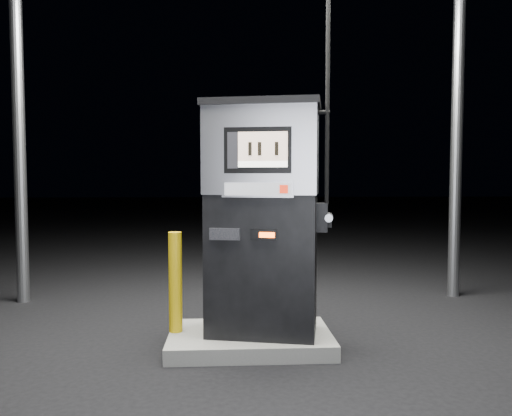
{
  "coord_description": "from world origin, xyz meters",
  "views": [
    {
      "loc": [
        -0.22,
        -4.87,
        1.68
      ],
      "look_at": [
        0.06,
        0.0,
        1.39
      ],
      "focal_mm": 35.0,
      "sensor_mm": 36.0,
      "label": 1
    }
  ],
  "objects": [
    {
      "name": "ground",
      "position": [
        0.0,
        0.0,
        0.0
      ],
      "size": [
        80.0,
        80.0,
        0.0
      ],
      "primitive_type": "plane",
      "color": "black",
      "rests_on": "ground"
    },
    {
      "name": "bollard_right",
      "position": [
        0.59,
        0.11,
        0.57
      ],
      "size": [
        0.14,
        0.14,
        0.84
      ],
      "primitive_type": "cylinder",
      "rotation": [
        0.0,
        0.0,
        -0.35
      ],
      "color": "gold",
      "rests_on": "pump_island"
    },
    {
      "name": "bollard_left",
      "position": [
        -0.74,
        0.06,
        0.65
      ],
      "size": [
        0.14,
        0.14,
        1.0
      ],
      "primitive_type": "cylinder",
      "rotation": [
        0.0,
        0.0,
        0.05
      ],
      "color": "gold",
      "rests_on": "pump_island"
    },
    {
      "name": "pump_island",
      "position": [
        0.0,
        0.0,
        0.07
      ],
      "size": [
        1.6,
        1.0,
        0.15
      ],
      "primitive_type": "cube",
      "color": "#61605C",
      "rests_on": "ground"
    },
    {
      "name": "fuel_dispenser",
      "position": [
        0.12,
        -0.04,
        1.31
      ],
      "size": [
        1.31,
        0.89,
        4.7
      ],
      "rotation": [
        0.0,
        0.0,
        -0.21
      ],
      "color": "black",
      "rests_on": "pump_island"
    }
  ]
}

